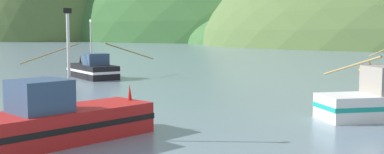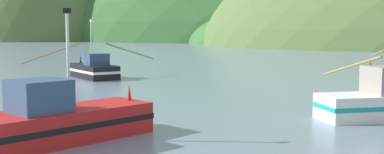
{
  "view_description": "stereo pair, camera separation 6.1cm",
  "coord_description": "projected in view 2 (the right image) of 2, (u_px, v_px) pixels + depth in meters",
  "views": [
    {
      "loc": [
        4.02,
        -6.3,
        4.31
      ],
      "look_at": [
        0.15,
        22.7,
        1.4
      ],
      "focal_mm": 43.82,
      "sensor_mm": 36.0,
      "label": 1
    },
    {
      "loc": [
        4.08,
        -6.29,
        4.31
      ],
      "look_at": [
        0.15,
        22.7,
        1.4
      ],
      "focal_mm": 43.82,
      "sensor_mm": 36.0,
      "label": 2
    }
  ],
  "objects": [
    {
      "name": "hill_far_center",
      "position": [
        43.0,
        40.0,
        208.03
      ],
      "size": [
        83.73,
        66.98,
        98.17
      ],
      "primitive_type": "ellipsoid",
      "color": "#516B38",
      "rests_on": "ground"
    },
    {
      "name": "hill_far_right",
      "position": [
        268.0,
        39.0,
        231.11
      ],
      "size": [
        212.56,
        170.05,
        109.34
      ],
      "primitive_type": "ellipsoid",
      "color": "#386633",
      "rests_on": "ground"
    },
    {
      "name": "fishing_boat_red",
      "position": [
        57.0,
        121.0,
        18.06
      ],
      "size": [
        6.46,
        7.51,
        5.17
      ],
      "rotation": [
        0.0,
        0.0,
        0.93
      ],
      "color": "red",
      "rests_on": "ground"
    },
    {
      "name": "fishing_boat_black",
      "position": [
        93.0,
        69.0,
        42.68
      ],
      "size": [
        9.65,
        8.57,
        5.3
      ],
      "rotation": [
        0.0,
        0.0,
        2.3
      ],
      "color": "black",
      "rests_on": "ground"
    },
    {
      "name": "channel_buoy",
      "position": [
        42.0,
        92.0,
        27.67
      ],
      "size": [
        0.74,
        0.74,
        1.65
      ],
      "color": "red",
      "rests_on": "ground"
    }
  ]
}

